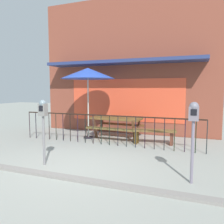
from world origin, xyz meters
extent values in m
plane|color=#959890|center=(0.00, 0.00, 0.00)|extent=(40.00, 40.00, 0.00)
cube|color=#502A15|center=(0.00, 4.51, 0.00)|extent=(7.20, 0.54, 0.01)
cube|color=brown|center=(0.00, 4.51, 2.71)|extent=(7.20, 0.50, 5.42)
cube|color=#E54C2D|center=(0.00, 4.25, 1.35)|extent=(4.68, 0.02, 1.70)
cube|color=navy|center=(0.00, 3.81, 2.81)|extent=(6.12, 0.90, 0.12)
cube|color=black|center=(0.00, 2.18, 0.95)|extent=(6.05, 0.04, 0.04)
cylinder|color=black|center=(-3.02, 2.18, 0.47)|extent=(0.02, 0.02, 0.95)
cylinder|color=black|center=(-2.74, 2.18, 0.47)|extent=(0.02, 0.02, 0.95)
cylinder|color=black|center=(-2.45, 2.18, 0.47)|extent=(0.02, 0.02, 0.95)
cylinder|color=black|center=(-2.16, 2.18, 0.47)|extent=(0.02, 0.02, 0.95)
cylinder|color=black|center=(-1.87, 2.18, 0.47)|extent=(0.02, 0.02, 0.95)
cylinder|color=black|center=(-1.58, 2.18, 0.47)|extent=(0.02, 0.02, 0.95)
cylinder|color=black|center=(-1.30, 2.18, 0.47)|extent=(0.02, 0.02, 0.95)
cylinder|color=black|center=(-1.01, 2.18, 0.47)|extent=(0.02, 0.02, 0.95)
cylinder|color=black|center=(-0.72, 2.18, 0.47)|extent=(0.02, 0.02, 0.95)
cylinder|color=black|center=(-0.43, 2.18, 0.47)|extent=(0.02, 0.02, 0.95)
cylinder|color=black|center=(-0.14, 2.18, 0.47)|extent=(0.02, 0.02, 0.95)
cylinder|color=black|center=(0.14, 2.18, 0.47)|extent=(0.02, 0.02, 0.95)
cylinder|color=black|center=(0.43, 2.18, 0.47)|extent=(0.02, 0.02, 0.95)
cylinder|color=black|center=(0.72, 2.18, 0.47)|extent=(0.02, 0.02, 0.95)
cylinder|color=black|center=(1.01, 2.18, 0.47)|extent=(0.02, 0.02, 0.95)
cylinder|color=black|center=(1.30, 2.18, 0.47)|extent=(0.02, 0.02, 0.95)
cylinder|color=black|center=(1.58, 2.18, 0.47)|extent=(0.02, 0.02, 0.95)
cylinder|color=black|center=(1.87, 2.18, 0.47)|extent=(0.02, 0.02, 0.95)
cylinder|color=black|center=(2.16, 2.18, 0.47)|extent=(0.02, 0.02, 0.95)
cylinder|color=black|center=(2.45, 2.18, 0.47)|extent=(0.02, 0.02, 0.95)
cylinder|color=black|center=(2.74, 2.18, 0.47)|extent=(0.02, 0.02, 0.95)
cylinder|color=black|center=(3.02, 2.18, 0.47)|extent=(0.02, 0.02, 0.95)
cube|color=brown|center=(0.03, 3.19, 0.74)|extent=(1.82, 0.82, 0.07)
cube|color=brown|center=(0.01, 2.64, 0.44)|extent=(1.81, 0.32, 0.05)
cube|color=brown|center=(0.04, 3.74, 0.44)|extent=(1.81, 0.32, 0.05)
cube|color=brown|center=(-0.72, 2.93, 0.37)|extent=(0.08, 0.35, 0.78)
cube|color=#52332A|center=(-0.70, 3.49, 0.37)|extent=(0.08, 0.35, 0.78)
cube|color=brown|center=(0.75, 2.88, 0.37)|extent=(0.08, 0.35, 0.78)
cube|color=brown|center=(0.77, 3.44, 0.37)|extent=(0.08, 0.35, 0.78)
cylinder|color=black|center=(-0.96, 2.88, 0.03)|extent=(0.36, 0.36, 0.05)
cylinder|color=#B4BEB1|center=(-0.96, 2.88, 1.25)|extent=(0.04, 0.04, 2.49)
cone|color=blue|center=(-0.96, 2.88, 2.35)|extent=(1.94, 1.94, 0.39)
cube|color=brown|center=(1.46, 2.79, 0.45)|extent=(1.43, 0.56, 0.06)
cube|color=#503C16|center=(0.91, 2.69, 0.23)|extent=(0.08, 0.29, 0.45)
cube|color=brown|center=(2.01, 2.89, 0.23)|extent=(0.08, 0.29, 0.45)
cylinder|color=slate|center=(-0.61, -0.13, 0.58)|extent=(0.06, 0.06, 1.17)
cube|color=slate|center=(-0.61, -0.13, 1.31)|extent=(0.18, 0.14, 0.29)
sphere|color=slate|center=(-0.61, -0.13, 1.46)|extent=(0.17, 0.17, 0.17)
cube|color=black|center=(-0.61, -0.21, 1.35)|extent=(0.11, 0.01, 0.13)
cylinder|color=slate|center=(2.69, -0.02, 0.60)|extent=(0.06, 0.06, 1.20)
cube|color=slate|center=(2.69, -0.02, 1.34)|extent=(0.18, 0.14, 0.27)
sphere|color=slate|center=(2.69, -0.02, 1.47)|extent=(0.17, 0.17, 0.17)
cube|color=black|center=(2.69, -0.10, 1.37)|extent=(0.11, 0.01, 0.12)
cube|color=gray|center=(0.00, -0.68, 0.00)|extent=(10.08, 0.20, 0.11)
camera|label=1|loc=(2.74, -4.43, 1.79)|focal=36.16mm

